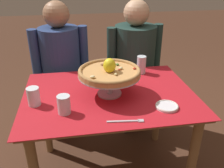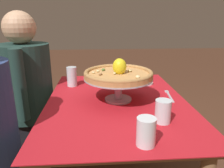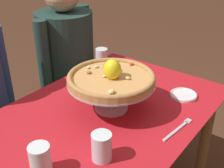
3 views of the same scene
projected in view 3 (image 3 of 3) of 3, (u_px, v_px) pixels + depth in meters
name	position (u px, v px, depth m)	size (l,w,h in m)	color
dining_table	(110.00, 127.00, 1.44)	(1.14, 0.83, 0.71)	olive
pizza_stand	(111.00, 88.00, 1.33)	(0.40, 0.40, 0.14)	#B7B7C1
pizza	(111.00, 77.00, 1.30)	(0.40, 0.40, 0.11)	tan
water_glass_side_left	(41.00, 161.00, 0.99)	(0.08, 0.08, 0.11)	white
water_glass_front_left	(102.00, 148.00, 1.05)	(0.08, 0.08, 0.11)	silver
water_glass_back_right	(102.00, 61.00, 1.73)	(0.07, 0.07, 0.14)	silver
side_plate	(183.00, 95.00, 1.48)	(0.14, 0.14, 0.02)	white
dinner_fork	(179.00, 128.00, 1.24)	(0.21, 0.04, 0.01)	#B7B7C1
diner_right	(68.00, 69.00, 2.00)	(0.52, 0.42, 1.23)	black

